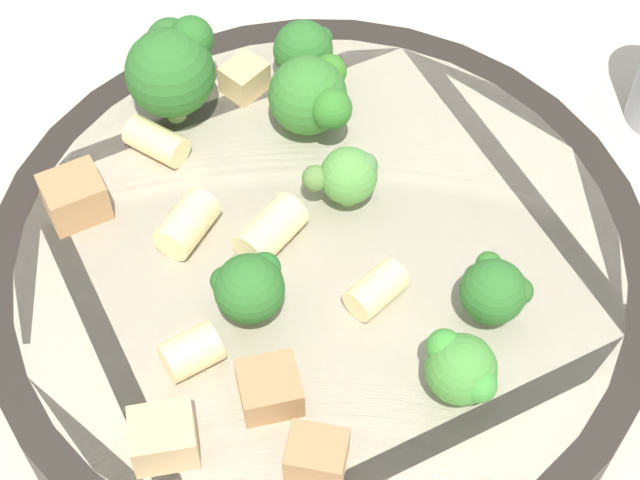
{
  "coord_description": "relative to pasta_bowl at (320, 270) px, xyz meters",
  "views": [
    {
      "loc": [
        0.25,
        -0.02,
        0.4
      ],
      "look_at": [
        0.0,
        0.0,
        0.04
      ],
      "focal_mm": 60.0,
      "sensor_mm": 36.0,
      "label": 1
    }
  ],
  "objects": [
    {
      "name": "broccoli_floret_6",
      "position": [
        -0.07,
        0.01,
        0.03
      ],
      "size": [
        0.04,
        0.03,
        0.04
      ],
      "color": "#9EC175",
      "rests_on": "pasta_bowl"
    },
    {
      "name": "broccoli_floret_3",
      "position": [
        0.03,
        -0.03,
        0.03
      ],
      "size": [
        0.03,
        0.03,
        0.03
      ],
      "color": "#93B766",
      "rests_on": "pasta_bowl"
    },
    {
      "name": "broccoli_floret_5",
      "position": [
        -0.1,
        0.0,
        0.03
      ],
      "size": [
        0.03,
        0.03,
        0.03
      ],
      "color": "#9EC175",
      "rests_on": "pasta_bowl"
    },
    {
      "name": "rigatoni_3",
      "position": [
        0.02,
        0.02,
        0.02
      ],
      "size": [
        0.03,
        0.03,
        0.01
      ],
      "primitive_type": "cylinder",
      "rotation": [
        1.57,
        0.0,
        0.71
      ],
      "color": "beige",
      "rests_on": "pasta_bowl"
    },
    {
      "name": "rigatoni_4",
      "position": [
        -0.01,
        -0.02,
        0.02
      ],
      "size": [
        0.03,
        0.03,
        0.02
      ],
      "primitive_type": "cylinder",
      "rotation": [
        1.57,
        0.0,
        0.84
      ],
      "color": "beige",
      "rests_on": "pasta_bowl"
    },
    {
      "name": "broccoli_floret_0",
      "position": [
        0.04,
        0.06,
        0.03
      ],
      "size": [
        0.03,
        0.03,
        0.03
      ],
      "color": "#93B766",
      "rests_on": "pasta_bowl"
    },
    {
      "name": "rigatoni_1",
      "position": [
        -0.01,
        -0.05,
        0.02
      ],
      "size": [
        0.03,
        0.03,
        0.02
      ],
      "primitive_type": "cylinder",
      "rotation": [
        1.57,
        0.0,
        0.99
      ],
      "color": "beige",
      "rests_on": "pasta_bowl"
    },
    {
      "name": "chicken_chunk_3",
      "position": [
        0.06,
        -0.02,
        0.02
      ],
      "size": [
        0.02,
        0.03,
        0.02
      ],
      "primitive_type": "cube",
      "rotation": [
        0.0,
        0.0,
        1.72
      ],
      "color": "#A87A4C",
      "rests_on": "pasta_bowl"
    },
    {
      "name": "broccoli_floret_4",
      "position": [
        -0.08,
        -0.06,
        0.04
      ],
      "size": [
        0.05,
        0.04,
        0.05
      ],
      "color": "#9EC175",
      "rests_on": "pasta_bowl"
    },
    {
      "name": "chicken_chunk_2",
      "position": [
        0.09,
        -0.01,
        0.02
      ],
      "size": [
        0.02,
        0.03,
        0.02
      ],
      "primitive_type": "cube",
      "rotation": [
        0.0,
        0.0,
        1.3
      ],
      "color": "#A87A4C",
      "rests_on": "pasta_bowl"
    },
    {
      "name": "rigatoni_2",
      "position": [
        0.05,
        -0.05,
        0.02
      ],
      "size": [
        0.02,
        0.03,
        0.02
      ],
      "primitive_type": "cylinder",
      "rotation": [
        1.57,
        0.0,
        0.47
      ],
      "color": "beige",
      "rests_on": "pasta_bowl"
    },
    {
      "name": "rigatoni_0",
      "position": [
        -0.06,
        -0.07,
        0.02
      ],
      "size": [
        0.03,
        0.03,
        0.01
      ],
      "primitive_type": "cylinder",
      "rotation": [
        1.57,
        0.0,
        2.5
      ],
      "color": "beige",
      "rests_on": "pasta_bowl"
    },
    {
      "name": "chicken_chunk_1",
      "position": [
        0.08,
        -0.06,
        0.02
      ],
      "size": [
        0.02,
        0.03,
        0.02
      ],
      "primitive_type": "cube",
      "rotation": [
        0.0,
        0.0,
        1.67
      ],
      "color": "tan",
      "rests_on": "pasta_bowl"
    },
    {
      "name": "broccoli_floret_1",
      "position": [
        -0.03,
        0.01,
        0.03
      ],
      "size": [
        0.02,
        0.03,
        0.03
      ],
      "color": "#93B766",
      "rests_on": "pasta_bowl"
    },
    {
      "name": "chicken_chunk_4",
      "position": [
        -0.1,
        -0.03,
        0.02
      ],
      "size": [
        0.02,
        0.02,
        0.02
      ],
      "primitive_type": "cube",
      "rotation": [
        0.0,
        0.0,
        2.34
      ],
      "color": "tan",
      "rests_on": "pasta_bowl"
    },
    {
      "name": "ground_plane",
      "position": [
        0.0,
        0.0,
        -0.02
      ],
      "size": [
        2.0,
        2.0,
        0.0
      ],
      "primitive_type": "plane",
      "color": "#BCB29E"
    },
    {
      "name": "broccoli_floret_2",
      "position": [
        0.07,
        0.05,
        0.03
      ],
      "size": [
        0.03,
        0.03,
        0.03
      ],
      "color": "#84AD60",
      "rests_on": "pasta_bowl"
    },
    {
      "name": "chicken_chunk_0",
      "position": [
        -0.03,
        -0.1,
        0.02
      ],
      "size": [
        0.03,
        0.03,
        0.02
      ],
      "primitive_type": "cube",
      "rotation": [
        0.0,
        0.0,
        1.97
      ],
      "color": "#A87A4C",
      "rests_on": "pasta_bowl"
    },
    {
      "name": "pasta_bowl",
      "position": [
        0.0,
        0.0,
        0.0
      ],
      "size": [
        0.28,
        0.28,
        0.03
      ],
      "color": "#28231E",
      "rests_on": "ground_plane"
    }
  ]
}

